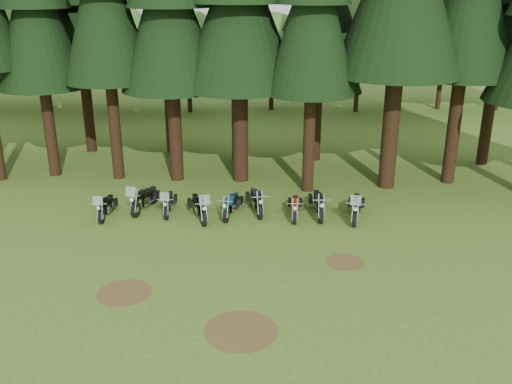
% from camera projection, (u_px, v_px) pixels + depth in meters
% --- Properties ---
extents(ground, '(120.00, 120.00, 0.00)m').
position_uv_depth(ground, '(221.00, 266.00, 20.53)').
color(ground, '#395C19').
rests_on(ground, ground).
extents(pine_back_4, '(4.94, 4.94, 13.78)m').
position_uv_depth(pine_back_4, '(320.00, 9.00, 29.87)').
color(pine_back_4, black).
rests_on(pine_back_4, ground).
extents(decid_1, '(7.91, 7.69, 9.88)m').
position_uv_depth(decid_1, '(44.00, 33.00, 43.25)').
color(decid_1, black).
rests_on(decid_1, ground).
extents(decid_2, '(6.72, 6.53, 8.40)m').
position_uv_depth(decid_2, '(114.00, 47.00, 42.41)').
color(decid_2, black).
rests_on(decid_2, ground).
extents(decid_3, '(6.12, 5.95, 7.65)m').
position_uv_depth(decid_3, '(191.00, 53.00, 42.66)').
color(decid_3, black).
rests_on(decid_3, ground).
extents(decid_4, '(5.93, 5.76, 7.41)m').
position_uv_depth(decid_4, '(275.00, 53.00, 43.56)').
color(decid_4, black).
rests_on(decid_4, ground).
extents(decid_5, '(8.45, 8.21, 10.56)m').
position_uv_depth(decid_5, '(366.00, 29.00, 42.06)').
color(decid_5, black).
rests_on(decid_5, ground).
extents(decid_6, '(7.06, 6.86, 8.82)m').
position_uv_depth(decid_6, '(450.00, 42.00, 43.37)').
color(decid_6, black).
rests_on(decid_6, ground).
extents(dirt_patch_0, '(1.80, 1.80, 0.01)m').
position_uv_depth(dirt_patch_0, '(124.00, 293.00, 18.78)').
color(dirt_patch_0, '#4C3D1E').
rests_on(dirt_patch_0, ground).
extents(dirt_patch_1, '(1.40, 1.40, 0.01)m').
position_uv_depth(dirt_patch_1, '(345.00, 262.00, 20.81)').
color(dirt_patch_1, '#4C3D1E').
rests_on(dirt_patch_1, ground).
extents(dirt_patch_2, '(2.20, 2.20, 0.01)m').
position_uv_depth(dirt_patch_2, '(241.00, 331.00, 16.75)').
color(dirt_patch_2, '#4C3D1E').
rests_on(dirt_patch_2, ground).
extents(motorcycle_0, '(0.39, 2.10, 1.33)m').
position_uv_depth(motorcycle_0, '(106.00, 207.00, 24.62)').
color(motorcycle_0, black).
rests_on(motorcycle_0, ground).
extents(motorcycle_1, '(0.87, 2.39, 1.51)m').
position_uv_depth(motorcycle_1, '(144.00, 200.00, 25.30)').
color(motorcycle_1, black).
rests_on(motorcycle_1, ground).
extents(motorcycle_2, '(0.44, 2.14, 1.34)m').
position_uv_depth(motorcycle_2, '(168.00, 204.00, 25.02)').
color(motorcycle_2, black).
rests_on(motorcycle_2, ground).
extents(motorcycle_3, '(1.08, 2.31, 1.49)m').
position_uv_depth(motorcycle_3, '(199.00, 208.00, 24.42)').
color(motorcycle_3, black).
rests_on(motorcycle_3, ground).
extents(motorcycle_4, '(0.54, 2.20, 0.90)m').
position_uv_depth(motorcycle_4, '(231.00, 206.00, 24.79)').
color(motorcycle_4, black).
rests_on(motorcycle_4, ground).
extents(motorcycle_5, '(0.65, 2.31, 0.95)m').
position_uv_depth(motorcycle_5, '(256.00, 202.00, 25.15)').
color(motorcycle_5, black).
rests_on(motorcycle_5, ground).
extents(motorcycle_6, '(0.32, 2.11, 0.86)m').
position_uv_depth(motorcycle_6, '(295.00, 208.00, 24.61)').
color(motorcycle_6, black).
rests_on(motorcycle_6, ground).
extents(motorcycle_7, '(0.39, 2.41, 0.98)m').
position_uv_depth(motorcycle_7, '(318.00, 205.00, 24.76)').
color(motorcycle_7, black).
rests_on(motorcycle_7, ground).
extents(motorcycle_8, '(0.68, 2.41, 1.52)m').
position_uv_depth(motorcycle_8, '(356.00, 208.00, 24.37)').
color(motorcycle_8, black).
rests_on(motorcycle_8, ground).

